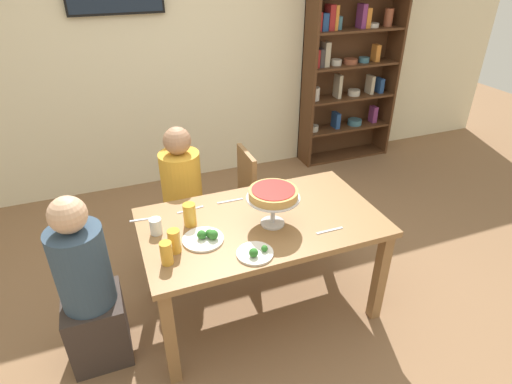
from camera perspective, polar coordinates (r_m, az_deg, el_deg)
name	(u,v)px	position (r m, az deg, el deg)	size (l,w,h in m)	color
ground_plane	(261,305)	(3.13, 0.68, -15.09)	(12.00, 12.00, 0.00)	#846042
rear_partition	(179,46)	(4.40, -10.43, 18.99)	(8.00, 0.12, 2.80)	beige
dining_table	(262,232)	(2.71, 0.76, -5.51)	(1.51, 0.86, 0.74)	olive
bookshelf	(350,56)	(4.96, 12.71, 17.58)	(1.10, 0.30, 2.21)	#4C2D19
diner_head_west	(89,295)	(2.67, -21.76, -12.95)	(0.34, 0.34, 1.15)	#382D28
diner_far_left	(184,207)	(3.29, -9.80, -2.05)	(0.34, 0.34, 1.15)	#382D28
chair_far_right	(259,192)	(3.45, 0.47, -0.03)	(0.40, 0.40, 0.87)	olive
deep_dish_pizza_stand	(273,196)	(2.51, 2.36, -0.51)	(0.33, 0.33, 0.25)	silver
salad_plate_near_diner	(205,237)	(2.49, -6.98, -6.16)	(0.24, 0.24, 0.07)	white
salad_plate_far_diner	(255,253)	(2.36, -0.10, -8.30)	(0.21, 0.21, 0.07)	white
beer_glass_amber_tall	(190,215)	(2.60, -9.03, -3.07)	(0.08, 0.08, 0.15)	gold
beer_glass_amber_short	(166,253)	(2.33, -12.11, -8.14)	(0.07, 0.07, 0.14)	gold
beer_glass_amber_spare	(174,241)	(2.40, -11.06, -6.58)	(0.07, 0.07, 0.14)	gold
water_glass_clear_near	(156,226)	(2.58, -13.49, -4.56)	(0.07, 0.07, 0.10)	white
cutlery_fork_near	(230,201)	(2.85, -3.56, -1.22)	(0.18, 0.02, 0.01)	silver
cutlery_knife_near	(330,230)	(2.59, 10.00, -5.19)	(0.18, 0.02, 0.01)	silver
cutlery_fork_far	(190,210)	(2.78, -8.93, -2.38)	(0.18, 0.02, 0.01)	silver
cutlery_knife_far	(144,219)	(2.75, -14.99, -3.61)	(0.18, 0.02, 0.01)	silver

